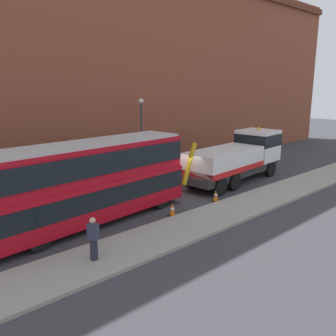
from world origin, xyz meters
The scene contains 9 objects.
ground_plane centered at (0.00, 0.00, 0.00)m, with size 120.00×120.00×0.00m, color #38383D.
near_kerb centered at (0.00, -4.20, 0.07)m, with size 60.00×2.80×0.15m, color gray.
building_facade centered at (0.00, 6.97, 8.07)m, with size 60.00×1.50×16.00m.
recovery_tow_truck centered at (5.73, -0.42, 1.76)m, with size 10.23×3.41×3.67m.
double_decker_bus centered at (-6.25, -0.46, 2.23)m, with size 11.18×3.50×4.06m.
pedestrian_onlooker centered at (-8.29, -4.22, 0.99)m, with size 0.40×0.47×1.71m.
traffic_cone_near_bus centered at (-2.60, -2.50, 0.34)m, with size 0.36×0.36×0.72m.
traffic_cone_midway centered at (0.93, -2.46, 0.34)m, with size 0.36×0.36×0.72m.
street_lamp centered at (1.08, 4.78, 3.47)m, with size 0.36×0.36×5.83m.
Camera 1 is at (-14.51, -15.35, 6.64)m, focal length 37.67 mm.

